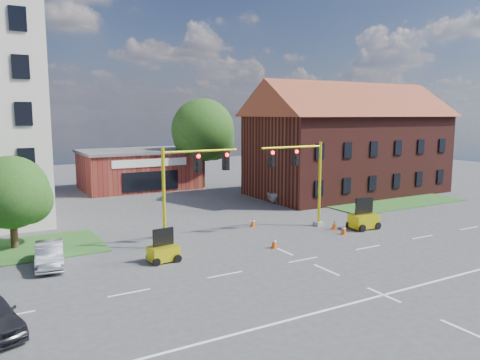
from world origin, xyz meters
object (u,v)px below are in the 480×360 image
Objects in this scene: trailer_west at (164,252)px; pickup_white at (293,195)px; trailer_east at (364,220)px; signal_mast_west at (189,183)px; signal_mast_east at (302,175)px.

trailer_west is 0.38× the size of pickup_white.
trailer_east is 0.45× the size of pickup_white.
trailer_east is (12.56, -2.32, -3.24)m from signal_mast_west.
signal_mast_east is at bearing 5.83° from trailer_west.
signal_mast_east is (8.71, 0.00, 0.00)m from signal_mast_west.
signal_mast_east is at bearing 154.11° from trailer_east.
trailer_west is 0.84× the size of trailer_east.
pickup_white is (1.86, 11.10, -0.01)m from trailer_east.
signal_mast_east reaches higher than pickup_white.
pickup_white is (5.70, 8.78, -3.25)m from signal_mast_east.
signal_mast_west is 17.19m from pickup_white.
trailer_east is (3.85, -2.32, -3.24)m from signal_mast_east.
trailer_east is 11.25m from pickup_white.
trailer_east is at bearing -5.80° from trailer_west.
trailer_west is at bearing -137.77° from signal_mast_west.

